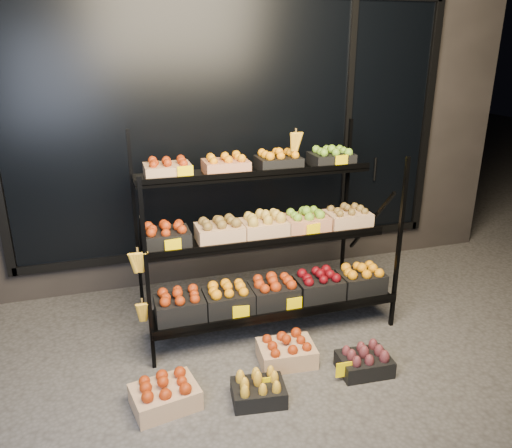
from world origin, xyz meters
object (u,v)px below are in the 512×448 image
object	(u,v)px
floor_crate_left	(165,394)
floor_crate_midleft	(259,390)
display_rack	(264,238)
floor_crate_midright	(287,350)

from	to	relation	value
floor_crate_left	floor_crate_midleft	bearing A→B (deg)	-22.39
display_rack	floor_crate_midleft	world-z (taller)	display_rack
floor_crate_midleft	floor_crate_midright	world-z (taller)	floor_crate_midright
display_rack	floor_crate_midright	world-z (taller)	display_rack
floor_crate_midleft	display_rack	bearing A→B (deg)	77.78
floor_crate_left	floor_crate_midright	bearing A→B (deg)	3.17
floor_crate_midright	floor_crate_left	bearing A→B (deg)	-161.08
display_rack	floor_crate_left	xyz separation A→B (m)	(-0.99, -0.88, -0.69)
display_rack	floor_crate_midleft	xyz separation A→B (m)	(-0.36, -1.01, -0.70)
display_rack	floor_crate_midleft	distance (m)	1.28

